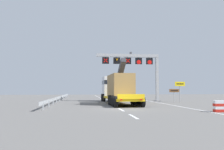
% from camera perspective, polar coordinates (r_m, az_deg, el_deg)
% --- Properties ---
extents(ground, '(112.00, 112.00, 0.00)m').
position_cam_1_polar(ground, '(21.22, 2.92, -8.40)').
color(ground, slate).
extents(lane_markings, '(0.20, 51.82, 0.01)m').
position_cam_1_polar(lane_markings, '(39.61, -2.32, -6.13)').
color(lane_markings, silver).
rests_on(lane_markings, ground).
extents(edge_line_right, '(0.20, 63.00, 0.01)m').
position_cam_1_polar(edge_line_right, '(34.32, 9.73, -6.49)').
color(edge_line_right, silver).
rests_on(edge_line_right, ground).
extents(overhead_lane_gantry, '(9.67, 0.90, 7.37)m').
position_cam_1_polar(overhead_lane_gantry, '(34.60, 6.00, 2.83)').
color(overhead_lane_gantry, '#9EA0A5').
rests_on(overhead_lane_gantry, ground).
extents(heavy_haul_truck_yellow, '(3.36, 14.12, 5.30)m').
position_cam_1_polar(heavy_haul_truck_yellow, '(29.96, 1.14, -3.17)').
color(heavy_haul_truck_yellow, yellow).
rests_on(heavy_haul_truck_yellow, ground).
extents(exit_sign_yellow, '(1.38, 0.15, 2.80)m').
position_cam_1_polar(exit_sign_yellow, '(32.29, 16.56, -2.84)').
color(exit_sign_yellow, '#9EA0A5').
rests_on(exit_sign_yellow, ground).
extents(tourist_info_sign_brown, '(1.48, 0.15, 1.81)m').
position_cam_1_polar(tourist_info_sign_brown, '(34.61, 15.23, -4.11)').
color(tourist_info_sign_brown, '#9EA0A5').
rests_on(tourist_info_sign_brown, ground).
extents(crash_barrier_striped, '(1.05, 0.61, 0.90)m').
position_cam_1_polar(crash_barrier_striped, '(20.05, 25.37, -7.06)').
color(crash_barrier_striped, red).
rests_on(crash_barrier_striped, ground).
extents(guardrail_left, '(0.13, 32.89, 0.76)m').
position_cam_1_polar(guardrail_left, '(35.48, -12.79, -5.45)').
color(guardrail_left, '#999EA3').
rests_on(guardrail_left, ground).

